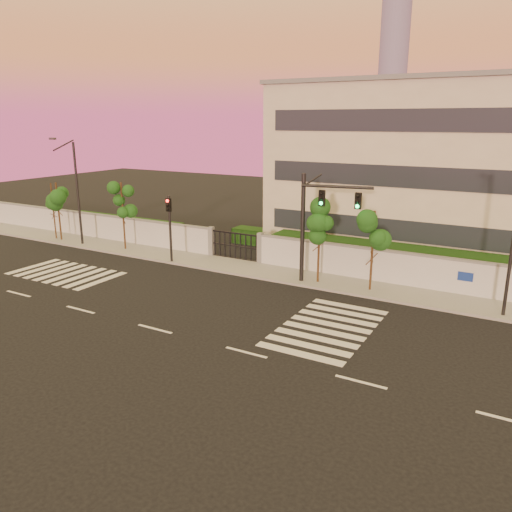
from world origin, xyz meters
name	(u,v)px	position (x,y,z in m)	size (l,w,h in m)	color
ground	(155,329)	(0.00, 0.00, 0.00)	(120.00, 120.00, 0.00)	black
sidewalk	(262,271)	(0.00, 10.50, 0.07)	(60.00, 3.00, 0.15)	gray
perimeter_wall	(275,251)	(0.10, 12.00, 1.07)	(60.00, 0.36, 2.20)	silver
hedge_row	(306,248)	(1.17, 14.74, 0.82)	(41.00, 4.25, 1.80)	#153710
institutional_building	(448,168)	(9.00, 21.99, 6.16)	(24.40, 12.40, 12.25)	beige
distant_skyscraper	(396,21)	(-65.00, 280.00, 61.98)	(16.00, 16.00, 118.00)	slate
road_markings	(178,299)	(-1.58, 3.76, 0.01)	(57.00, 7.62, 0.02)	silver
street_tree_a	(52,198)	(-19.02, 10.02, 3.43)	(1.30, 1.03, 4.67)	#382314
street_tree_b	(58,198)	(-18.32, 9.95, 3.51)	(1.63, 1.30, 4.76)	#382314
street_tree_c	(123,201)	(-11.64, 10.27, 3.78)	(1.58, 1.26, 5.13)	#382314
street_tree_d	(320,225)	(4.07, 10.05, 3.59)	(1.61, 1.28, 4.88)	#382314
street_tree_e	(374,233)	(7.23, 10.18, 3.46)	(1.56, 1.24, 4.70)	#382314
traffic_signal_main	(316,216)	(3.93, 9.71, 4.16)	(4.14, 0.89, 6.58)	black
traffic_signal_secondary	(170,221)	(-6.44, 9.22, 2.97)	(0.36, 0.35, 4.68)	black
streetlight_west	(76,188)	(-15.78, 9.64, 4.49)	(0.50, 2.00, 8.31)	black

